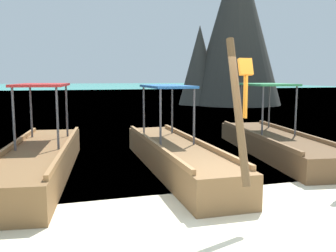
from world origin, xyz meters
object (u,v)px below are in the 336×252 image
object	(u,v)px
longtail_boat_orange_ribbon	(176,155)
longtail_boat_turquoise_ribbon	(276,143)
longtail_boat_yellow_ribbon	(39,160)
karst_rock	(233,28)

from	to	relation	value
longtail_boat_orange_ribbon	longtail_boat_turquoise_ribbon	distance (m)	3.40
longtail_boat_yellow_ribbon	karst_rock	distance (m)	23.94
longtail_boat_turquoise_ribbon	karst_rock	size ratio (longest dim) A/B	0.51
longtail_boat_yellow_ribbon	longtail_boat_orange_ribbon	size ratio (longest dim) A/B	0.98
longtail_boat_yellow_ribbon	longtail_boat_turquoise_ribbon	bearing A→B (deg)	4.74
longtail_boat_turquoise_ribbon	karst_rock	bearing A→B (deg)	67.11
karst_rock	longtail_boat_yellow_ribbon	bearing A→B (deg)	-126.89
longtail_boat_yellow_ribbon	longtail_boat_turquoise_ribbon	xyz separation A→B (m)	(6.33, 0.52, -0.03)
longtail_boat_yellow_ribbon	karst_rock	size ratio (longest dim) A/B	0.52
longtail_boat_turquoise_ribbon	karst_rock	xyz separation A→B (m)	(7.64, 18.09, 5.63)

